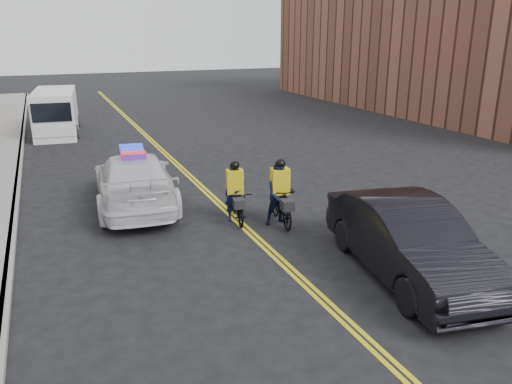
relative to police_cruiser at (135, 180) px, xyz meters
The scene contains 10 objects.
ground 5.66m from the police_cruiser, 63.86° to the right, with size 120.00×120.00×0.00m, color black.
center_line_left 3.90m from the police_cruiser, 51.26° to the left, with size 0.10×60.00×0.01m, color gold.
center_line_right 4.00m from the police_cruiser, 49.44° to the left, with size 0.10×60.00×0.01m, color gold.
curb 4.68m from the police_cruiser, 139.91° to the left, with size 0.20×60.00×0.15m, color gray.
building_across 28.08m from the police_cruiser, 27.94° to the left, with size 12.00×30.00×11.00m, color brown.
police_cruiser is the anchor object (origin of this frame).
dark_sedan 8.64m from the police_cruiser, 56.69° to the right, with size 1.84×5.27×1.74m, color black.
cargo_van 13.33m from the police_cruiser, 97.71° to the left, with size 2.52×5.67×2.30m.
cyclist_near 3.48m from the police_cruiser, 45.86° to the right, with size 0.98×1.92×1.80m.
cyclist_far 4.76m from the police_cruiser, 42.58° to the right, with size 0.95×1.96×1.92m.
Camera 1 is at (-4.81, -10.23, 5.28)m, focal length 35.00 mm.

